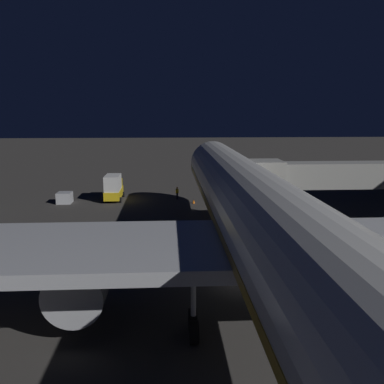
# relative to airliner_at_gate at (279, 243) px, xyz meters

# --- Properties ---
(ground_plane) EXTENTS (320.00, 320.00, 0.00)m
(ground_plane) POSITION_rel_airliner_at_gate_xyz_m (0.00, -7.85, -5.34)
(ground_plane) COLOR #383533
(airliner_at_gate) EXTENTS (56.50, 67.30, 17.66)m
(airliner_at_gate) POSITION_rel_airliner_at_gate_xyz_m (0.00, 0.00, 0.00)
(airliner_at_gate) COLOR silver
(airliner_at_gate) RESTS_ON ground_plane
(jet_bridge) EXTENTS (19.55, 3.40, 7.04)m
(jet_bridge) POSITION_rel_airliner_at_gate_xyz_m (-10.66, -19.99, 0.17)
(jet_bridge) COLOR #9E9E99
(jet_bridge) RESTS_ON ground_plane
(cargo_truck_aft) EXTENTS (2.36, 5.33, 3.46)m
(cargo_truck_aft) POSITION_rel_airliner_at_gate_xyz_m (12.84, -35.16, -3.58)
(cargo_truck_aft) COLOR yellow
(cargo_truck_aft) RESTS_ON ground_plane
(baggage_container_mid_row) EXTENTS (1.81, 1.89, 1.42)m
(baggage_container_mid_row) POSITION_rel_airliner_at_gate_xyz_m (18.99, -33.54, -4.63)
(baggage_container_mid_row) COLOR #B7BABF
(baggage_container_mid_row) RESTS_ON ground_plane
(ground_crew_near_nose_gear) EXTENTS (0.40, 0.40, 1.71)m
(ground_crew_near_nose_gear) POSITION_rel_airliner_at_gate_xyz_m (4.28, -35.04, -4.40)
(ground_crew_near_nose_gear) COLOR black
(ground_crew_near_nose_gear) RESTS_ON ground_plane
(traffic_cone_nose_port) EXTENTS (0.36, 0.36, 0.55)m
(traffic_cone_nose_port) POSITION_rel_airliner_at_gate_xyz_m (-2.20, -32.41, -5.07)
(traffic_cone_nose_port) COLOR orange
(traffic_cone_nose_port) RESTS_ON ground_plane
(traffic_cone_nose_starboard) EXTENTS (0.36, 0.36, 0.55)m
(traffic_cone_nose_starboard) POSITION_rel_airliner_at_gate_xyz_m (2.20, -32.41, -5.07)
(traffic_cone_nose_starboard) COLOR orange
(traffic_cone_nose_starboard) RESTS_ON ground_plane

